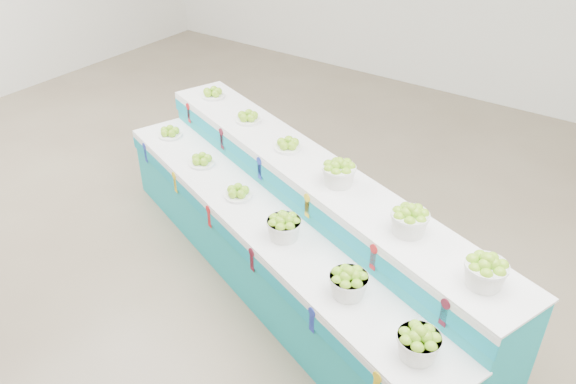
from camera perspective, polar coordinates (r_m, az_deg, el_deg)
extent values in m
plane|color=brown|center=(5.35, -7.93, -6.81)|extent=(10.00, 10.00, 0.00)
cylinder|color=white|center=(5.92, -11.71, 5.91)|extent=(0.31, 0.31, 0.10)
cylinder|color=white|center=(5.36, -8.62, 3.22)|extent=(0.31, 0.31, 0.10)
cylinder|color=white|center=(4.85, -5.01, 0.05)|extent=(0.31, 0.31, 0.10)
cylinder|color=white|center=(5.99, -7.52, 9.82)|extent=(0.31, 0.31, 0.10)
cylinder|color=white|center=(5.43, -4.03, 7.53)|extent=(0.31, 0.31, 0.10)
cylinder|color=white|center=(4.93, -0.01, 4.83)|extent=(0.31, 0.31, 0.10)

